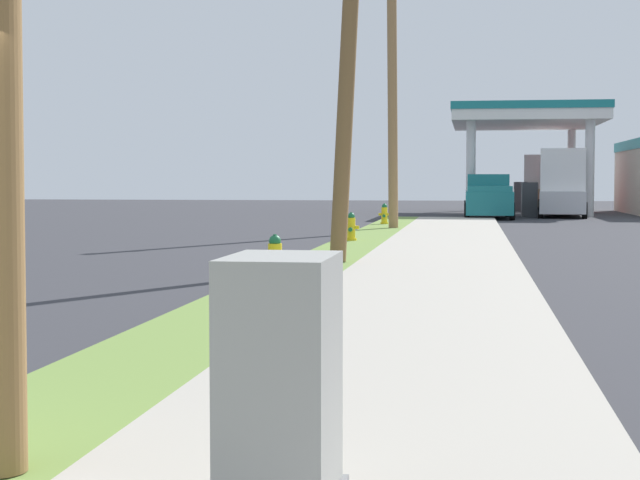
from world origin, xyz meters
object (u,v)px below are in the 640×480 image
at_px(car_red_by_near_pump, 560,198).
at_px(truck_teal_at_far_bay, 488,198).
at_px(fire_hydrant_fourth, 384,215).
at_px(truck_tan_on_apron, 543,184).
at_px(utility_cabinet, 281,394).
at_px(fire_hydrant_second, 275,261).
at_px(utility_pole_background, 392,80).
at_px(utility_pole_midground, 350,16).
at_px(fire_hydrant_third, 351,228).
at_px(truck_silver_at_forecourt, 562,185).

bearing_deg(car_red_by_near_pump, truck_teal_at_far_bay, -111.71).
relative_size(fire_hydrant_fourth, truck_tan_on_apron, 0.11).
distance_m(utility_cabinet, truck_teal_at_far_bay, 41.07).
bearing_deg(car_red_by_near_pump, fire_hydrant_second, -100.98).
bearing_deg(truck_teal_at_far_bay, car_red_by_near_pump, 68.29).
height_order(fire_hydrant_second, utility_pole_background, utility_pole_background).
height_order(utility_pole_midground, truck_tan_on_apron, utility_pole_midground).
bearing_deg(utility_pole_midground, truck_tan_on_apron, 80.74).
bearing_deg(fire_hydrant_fourth, utility_pole_midground, -87.52).
xyz_separation_m(fire_hydrant_second, fire_hydrant_third, (-0.08, 10.84, 0.00)).
bearing_deg(fire_hydrant_third, truck_tan_on_apron, 77.75).
bearing_deg(fire_hydrant_fourth, truck_silver_at_forecourt, 58.23).
bearing_deg(truck_teal_at_far_bay, fire_hydrant_second, -97.18).
distance_m(fire_hydrant_second, truck_silver_at_forecourt, 33.52).
bearing_deg(truck_teal_at_far_bay, truck_silver_at_forecourt, 36.34).
height_order(utility_cabinet, car_red_by_near_pump, car_red_by_near_pump).
relative_size(fire_hydrant_second, fire_hydrant_third, 1.00).
height_order(utility_pole_background, truck_silver_at_forecourt, utility_pole_background).
bearing_deg(utility_pole_midground, car_red_by_near_pump, 78.73).
bearing_deg(car_red_by_near_pump, utility_pole_background, -108.37).
relative_size(utility_cabinet, car_red_by_near_pump, 0.27).
xyz_separation_m(fire_hydrant_fourth, utility_cabinet, (2.21, -31.79, 0.25)).
bearing_deg(fire_hydrant_fourth, fire_hydrant_second, -89.84).
xyz_separation_m(fire_hydrant_third, utility_cabinet, (2.22, -21.67, 0.25)).
bearing_deg(fire_hydrant_third, truck_teal_at_far_bay, 78.66).
bearing_deg(truck_silver_at_forecourt, utility_pole_midground, -103.03).
bearing_deg(truck_tan_on_apron, fire_hydrant_second, -99.20).
xyz_separation_m(fire_hydrant_fourth, car_red_by_near_pump, (7.88, 19.31, 0.28)).
bearing_deg(truck_silver_at_forecourt, truck_teal_at_far_bay, -143.66).
height_order(fire_hydrant_second, utility_pole_midground, utility_pole_midground).
xyz_separation_m(fire_hydrant_fourth, utility_pole_background, (0.49, -2.91, 4.57)).
bearing_deg(utility_cabinet, truck_tan_on_apron, 84.81).
bearing_deg(fire_hydrant_third, utility_pole_background, 85.94).
xyz_separation_m(fire_hydrant_fourth, truck_silver_at_forecourt, (7.28, 11.76, 1.04)).
relative_size(fire_hydrant_fourth, utility_cabinet, 0.60).
relative_size(utility_cabinet, truck_silver_at_forecourt, 0.19).
xyz_separation_m(truck_silver_at_forecourt, truck_tan_on_apron, (-0.09, 11.30, 0.00)).
bearing_deg(fire_hydrant_second, truck_silver_at_forecourt, 77.55).
bearing_deg(utility_cabinet, fire_hydrant_fourth, 93.97).
height_order(car_red_by_near_pump, truck_tan_on_apron, truck_tan_on_apron).
relative_size(utility_pole_midground, truck_silver_at_forecourt, 1.45).
bearing_deg(fire_hydrant_second, truck_tan_on_apron, 80.80).
bearing_deg(truck_teal_at_far_bay, fire_hydrant_fourth, -112.70).
xyz_separation_m(utility_cabinet, truck_tan_on_apron, (4.98, 54.85, 0.79)).
relative_size(fire_hydrant_second, truck_teal_at_far_bay, 0.14).
bearing_deg(utility_cabinet, fire_hydrant_third, 95.86).
bearing_deg(fire_hydrant_fourth, utility_pole_background, -80.36).
bearing_deg(truck_silver_at_forecourt, utility_cabinet, -96.65).
bearing_deg(utility_pole_background, utility_pole_midground, -89.06).
height_order(fire_hydrant_fourth, truck_teal_at_far_bay, truck_teal_at_far_bay).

